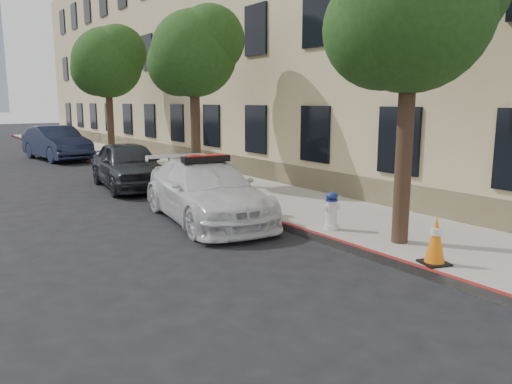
{
  "coord_description": "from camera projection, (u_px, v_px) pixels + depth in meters",
  "views": [
    {
      "loc": [
        -4.36,
        -7.85,
        2.72
      ],
      "look_at": [
        1.0,
        -0.07,
        1.0
      ],
      "focal_mm": 35.0,
      "sensor_mm": 36.0,
      "label": 1
    }
  ],
  "objects": [
    {
      "name": "tree_far",
      "position": [
        108.0,
        62.0,
        21.46
      ],
      "size": [
        3.1,
        3.0,
        5.81
      ],
      "color": "black",
      "rests_on": "sidewalk"
    },
    {
      "name": "tree_mid",
      "position": [
        195.0,
        53.0,
        15.02
      ],
      "size": [
        2.77,
        2.64,
        5.43
      ],
      "color": "black",
      "rests_on": "sidewalk"
    },
    {
      "name": "ground",
      "position": [
        210.0,
        250.0,
        9.28
      ],
      "size": [
        120.0,
        120.0,
        0.0
      ],
      "primitive_type": "plane",
      "color": "black",
      "rests_on": "ground"
    },
    {
      "name": "sidewalk",
      "position": [
        164.0,
        170.0,
        19.38
      ],
      "size": [
        3.2,
        50.0,
        0.15
      ],
      "primitive_type": "cube",
      "color": "gray",
      "rests_on": "ground"
    },
    {
      "name": "traffic_cone",
      "position": [
        436.0,
        240.0,
        7.94
      ],
      "size": [
        0.51,
        0.51,
        0.78
      ],
      "rotation": [
        0.0,
        0.0,
        -0.31
      ],
      "color": "black",
      "rests_on": "sidewalk"
    },
    {
      "name": "fire_hydrant",
      "position": [
        331.0,
        211.0,
        10.11
      ],
      "size": [
        0.33,
        0.3,
        0.77
      ],
      "rotation": [
        0.0,
        0.0,
        -0.41
      ],
      "color": "silver",
      "rests_on": "sidewalk"
    },
    {
      "name": "parked_car_far",
      "position": [
        57.0,
        143.0,
        23.37
      ],
      "size": [
        2.29,
        4.99,
        1.59
      ],
      "primitive_type": "imported",
      "rotation": [
        0.0,
        0.0,
        0.13
      ],
      "color": "#141B33",
      "rests_on": "ground"
    },
    {
      "name": "tree_near",
      "position": [
        413.0,
        9.0,
        8.52
      ],
      "size": [
        2.92,
        2.82,
        5.62
      ],
      "color": "black",
      "rests_on": "sidewalk"
    },
    {
      "name": "building",
      "position": [
        221.0,
        56.0,
        25.67
      ],
      "size": [
        8.0,
        36.0,
        10.0
      ],
      "primitive_type": "cube",
      "color": "tan",
      "rests_on": "ground"
    },
    {
      "name": "police_car",
      "position": [
        206.0,
        191.0,
        11.47
      ],
      "size": [
        2.56,
        4.95,
        1.52
      ],
      "rotation": [
        0.0,
        0.0,
        -0.14
      ],
      "color": "silver",
      "rests_on": "ground"
    },
    {
      "name": "curb_strip",
      "position": [
        126.0,
        174.0,
        18.52
      ],
      "size": [
        0.12,
        50.0,
        0.15
      ],
      "primitive_type": "cube",
      "color": "maroon",
      "rests_on": "ground"
    },
    {
      "name": "parked_car_mid",
      "position": [
        128.0,
        165.0,
        15.78
      ],
      "size": [
        2.23,
        4.51,
        1.48
      ],
      "primitive_type": "imported",
      "rotation": [
        0.0,
        0.0,
        -0.11
      ],
      "color": "black",
      "rests_on": "ground"
    }
  ]
}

